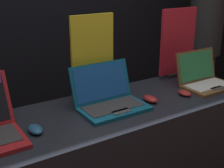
{
  "coord_description": "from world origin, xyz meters",
  "views": [
    {
      "loc": [
        -0.93,
        -1.13,
        1.64
      ],
      "look_at": [
        -0.01,
        0.31,
        1.03
      ],
      "focal_mm": 50.0,
      "sensor_mm": 36.0,
      "label": 1
    }
  ],
  "objects": [
    {
      "name": "laptop_middle",
      "position": [
        -0.02,
        0.32,
        0.94
      ],
      "size": [
        0.4,
        0.31,
        0.25
      ],
      "color": "#0F5170",
      "rests_on": "display_counter"
    },
    {
      "name": "person_bystander",
      "position": [
        1.57,
        1.02,
        0.92
      ],
      "size": [
        0.34,
        0.34,
        1.78
      ],
      "color": "#282833",
      "rests_on": "ground_plane"
    },
    {
      "name": "laptop_back",
      "position": [
        0.74,
        0.27,
        0.94
      ],
      "size": [
        0.36,
        0.29,
        0.24
      ],
      "color": "brown",
      "rests_on": "display_counter"
    },
    {
      "name": "promo_stand_back",
      "position": [
        0.74,
        0.56,
        1.13
      ],
      "size": [
        0.33,
        0.07,
        0.52
      ],
      "color": "black",
      "rests_on": "display_counter"
    },
    {
      "name": "wall_back",
      "position": [
        0.0,
        1.64,
        1.4
      ],
      "size": [
        8.0,
        0.05,
        2.8
      ],
      "color": "black",
      "rests_on": "ground_plane"
    },
    {
      "name": "mouse_front",
      "position": [
        -0.5,
        0.25,
        0.9
      ],
      "size": [
        0.07,
        0.11,
        0.04
      ],
      "color": "navy",
      "rests_on": "display_counter"
    },
    {
      "name": "mouse_middle",
      "position": [
        0.24,
        0.25,
        0.9
      ],
      "size": [
        0.07,
        0.11,
        0.04
      ],
      "color": "maroon",
      "rests_on": "display_counter"
    },
    {
      "name": "mouse_back",
      "position": [
        0.5,
        0.22,
        0.9
      ],
      "size": [
        0.07,
        0.1,
        0.03
      ],
      "color": "maroon",
      "rests_on": "display_counter"
    },
    {
      "name": "promo_stand_middle",
      "position": [
        -0.02,
        0.51,
        1.14
      ],
      "size": [
        0.29,
        0.07,
        0.53
      ],
      "color": "black",
      "rests_on": "display_counter"
    }
  ]
}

